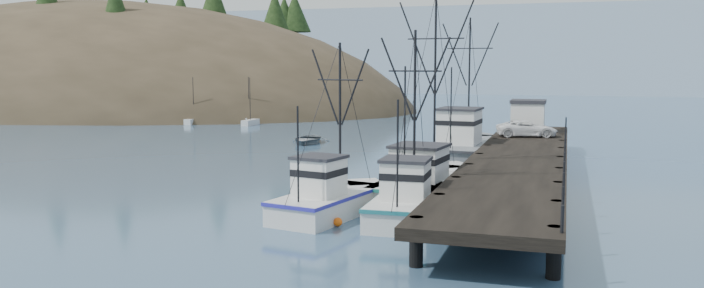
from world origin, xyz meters
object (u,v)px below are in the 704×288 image
pier_shed (528,115)px  motorboat (307,143)px  pier (519,160)px  work_vessel (464,149)px  trawler_far (428,182)px  trawler_mid (332,199)px  pickup_truck (527,128)px  trawler_near (410,202)px

pier_shed → motorboat: (-21.54, 1.65, -3.42)m
pier → work_vessel: (-4.82, 8.58, -0.46)m
trawler_far → work_vessel: (0.20, 13.90, 0.41)m
trawler_mid → work_vessel: 21.09m
pier_shed → pickup_truck: (0.17, -4.58, -0.74)m
pier → trawler_near: size_ratio=4.38×
trawler_far → work_vessel: bearing=89.2°
trawler_near → motorboat: 34.31m
work_vessel → trawler_near: bearing=-89.7°
pier → motorboat: 28.48m
pier → pier_shed: (-0.38, 16.45, 1.73)m
trawler_near → motorboat: trawler_near is taller
trawler_mid → pickup_truck: 25.56m
work_vessel → pier_shed: bearing=60.5°
work_vessel → motorboat: bearing=150.9°
pier → trawler_near: bearing=-112.1°
trawler_far → pickup_truck: bearing=74.4°
trawler_mid → work_vessel: size_ratio=0.67×
pier → trawler_mid: 15.01m
trawler_near → pier_shed: size_ratio=3.14×
pier → work_vessel: work_vessel is taller
trawler_mid → pier_shed: (8.44, 28.57, 2.60)m
trawler_mid → pier_shed: bearing=73.5°
trawler_mid → trawler_near: bearing=7.7°
trawler_far → pickup_truck: size_ratio=2.59×
trawler_far → motorboat: bearing=125.8°
pickup_truck → motorboat: bearing=60.3°
pier → trawler_far: (-5.02, -5.32, -0.87)m
trawler_near → motorboat: bearing=120.1°
work_vessel → pickup_truck: work_vessel is taller
pier → trawler_far: size_ratio=3.50×
trawler_mid → work_vessel: work_vessel is taller
trawler_far → work_vessel: trawler_far is taller
trawler_mid → pickup_truck: size_ratio=1.94×
work_vessel → pier_shed: size_ratio=4.40×
trawler_near → trawler_mid: size_ratio=1.07×
pier → trawler_near: trawler_near is taller
trawler_near → pier_shed: 28.47m
trawler_far → work_vessel: 13.91m
trawler_mid → work_vessel: bearing=79.1°
motorboat → trawler_far: bearing=-63.0°
trawler_near → trawler_mid: bearing=-172.3°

